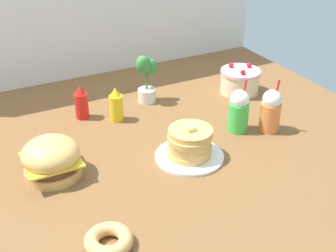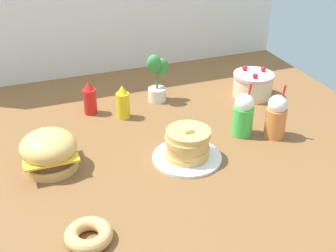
# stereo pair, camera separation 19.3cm
# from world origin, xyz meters

# --- Properties ---
(ground_plane) EXTENTS (2.16, 2.08, 0.02)m
(ground_plane) POSITION_xyz_m (0.00, 0.00, -0.01)
(ground_plane) COLOR brown
(burger) EXTENTS (0.23, 0.23, 0.16)m
(burger) POSITION_xyz_m (-0.48, 0.12, 0.08)
(burger) COLOR #DBA859
(burger) RESTS_ON ground_plane
(pancake_stack) EXTENTS (0.29, 0.29, 0.15)m
(pancake_stack) POSITION_xyz_m (0.06, -0.02, 0.06)
(pancake_stack) COLOR white
(pancake_stack) RESTS_ON ground_plane
(layer_cake) EXTENTS (0.21, 0.21, 0.16)m
(layer_cake) POSITION_xyz_m (0.62, 0.42, 0.07)
(layer_cake) COLOR beige
(layer_cake) RESTS_ON ground_plane
(ketchup_bottle) EXTENTS (0.07, 0.07, 0.17)m
(ketchup_bottle) POSITION_xyz_m (-0.23, 0.53, 0.08)
(ketchup_bottle) COLOR red
(ketchup_bottle) RESTS_ON ground_plane
(mustard_bottle) EXTENTS (0.07, 0.07, 0.17)m
(mustard_bottle) POSITION_xyz_m (-0.09, 0.43, 0.08)
(mustard_bottle) COLOR yellow
(mustard_bottle) RESTS_ON ground_plane
(cream_soda_cup) EXTENTS (0.09, 0.09, 0.26)m
(cream_soda_cup) POSITION_xyz_m (0.37, 0.08, 0.10)
(cream_soda_cup) COLOR green
(cream_soda_cup) RESTS_ON ground_plane
(orange_float_cup) EXTENTS (0.09, 0.09, 0.26)m
(orange_float_cup) POSITION_xyz_m (0.50, 0.01, 0.10)
(orange_float_cup) COLOR orange
(orange_float_cup) RESTS_ON ground_plane
(donut_pink_glaze) EXTENTS (0.16, 0.16, 0.05)m
(donut_pink_glaze) POSITION_xyz_m (-0.43, -0.36, 0.03)
(donut_pink_glaze) COLOR tan
(donut_pink_glaze) RESTS_ON ground_plane
(potted_plant) EXTENTS (0.13, 0.10, 0.26)m
(potted_plant) POSITION_xyz_m (0.13, 0.55, 0.14)
(potted_plant) COLOR white
(potted_plant) RESTS_ON ground_plane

